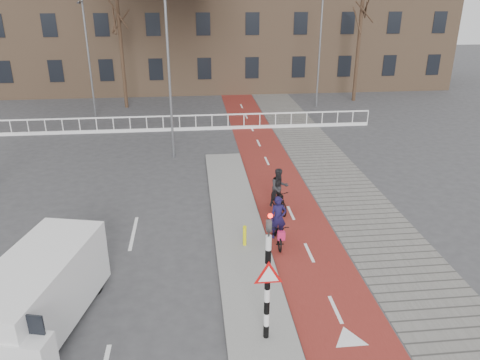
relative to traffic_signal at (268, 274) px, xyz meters
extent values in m
plane|color=#38383A|center=(0.60, 2.02, -1.99)|extent=(120.00, 120.00, 0.00)
cube|color=maroon|center=(2.10, 12.02, -1.98)|extent=(2.50, 60.00, 0.01)
cube|color=slate|center=(4.90, 12.02, -1.98)|extent=(3.00, 60.00, 0.01)
cube|color=gray|center=(-0.10, 6.02, -1.93)|extent=(1.80, 16.00, 0.12)
cylinder|color=black|center=(0.00, 0.02, -0.43)|extent=(0.14, 0.14, 2.88)
imported|color=black|center=(0.00, 0.02, 1.41)|extent=(0.13, 0.16, 0.80)
cylinder|color=#FF0C05|center=(0.00, -0.12, 1.59)|extent=(0.11, 0.02, 0.11)
cylinder|color=yellow|center=(-0.02, 4.57, -1.51)|extent=(0.12, 0.12, 0.71)
imported|color=black|center=(1.15, 4.74, -1.54)|extent=(0.61, 1.67, 0.87)
imported|color=#161036|center=(1.15, 4.74, -0.98)|extent=(0.56, 0.37, 1.51)
cube|color=#BB1A4D|center=(1.16, 4.19, -1.38)|extent=(0.25, 0.16, 0.30)
imported|color=black|center=(1.64, 7.24, -1.49)|extent=(0.77, 1.70, 0.99)
imported|color=black|center=(1.64, 7.24, -0.96)|extent=(0.85, 0.72, 1.55)
cube|color=silver|center=(-5.70, 1.22, -0.94)|extent=(2.83, 4.84, 1.82)
cube|color=#1E8C2C|center=(-6.62, 1.22, -1.04)|extent=(0.70, 2.83, 0.55)
cube|color=#1E8C2C|center=(-4.78, 1.22, -1.04)|extent=(0.70, 2.83, 0.55)
cube|color=black|center=(-5.70, -0.70, -0.54)|extent=(1.60, 0.43, 0.90)
cylinder|color=black|center=(-6.09, 2.90, -1.67)|extent=(0.37, 0.67, 0.64)
cylinder|color=black|center=(-4.59, 2.54, -1.67)|extent=(0.37, 0.67, 0.64)
cube|color=silver|center=(-4.40, 19.02, -1.04)|extent=(28.00, 0.08, 0.08)
cube|color=silver|center=(-4.40, 19.02, -1.89)|extent=(28.00, 0.10, 0.20)
cube|color=#7F6047|center=(-2.40, 34.02, 4.01)|extent=(46.00, 10.00, 12.00)
cylinder|color=#322116|center=(-6.41, 25.62, 1.92)|extent=(0.25, 0.25, 7.81)
cylinder|color=#322116|center=(11.08, 26.06, 1.71)|extent=(0.26, 0.26, 7.40)
cylinder|color=slate|center=(-2.65, 14.13, 2.22)|extent=(0.12, 0.12, 8.42)
cylinder|color=slate|center=(-8.25, 23.28, 1.77)|extent=(0.12, 0.12, 7.52)
cylinder|color=slate|center=(7.66, 24.47, 2.26)|extent=(0.12, 0.12, 8.49)
camera|label=1|loc=(-1.63, -9.19, 6.24)|focal=35.00mm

